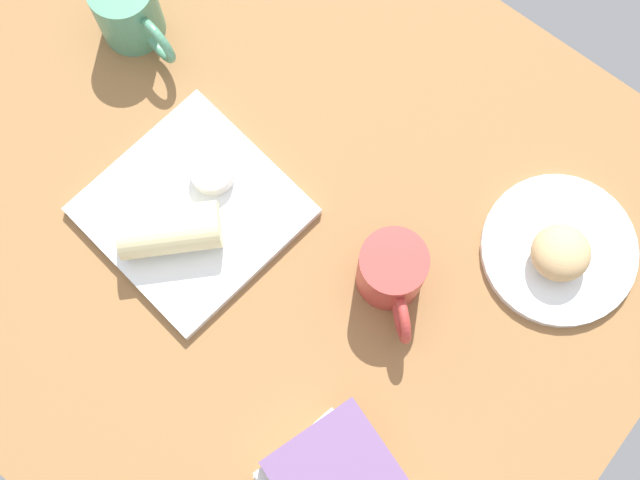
# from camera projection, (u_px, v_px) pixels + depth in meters

# --- Properties ---
(dining_table) EXTENTS (1.10, 0.90, 0.04)m
(dining_table) POSITION_uv_depth(u_px,v_px,m) (251.00, 211.00, 1.17)
(dining_table) COLOR olive
(dining_table) RESTS_ON ground
(round_plate) EXTENTS (0.20, 0.20, 0.01)m
(round_plate) POSITION_uv_depth(u_px,v_px,m) (559.00, 250.00, 1.13)
(round_plate) COLOR white
(round_plate) RESTS_ON dining_table
(scone_pastry) EXTENTS (0.10, 0.10, 0.05)m
(scone_pastry) POSITION_uv_depth(u_px,v_px,m) (561.00, 253.00, 1.09)
(scone_pastry) COLOR tan
(scone_pastry) RESTS_ON round_plate
(square_plate) EXTENTS (0.27, 0.27, 0.02)m
(square_plate) POSITION_uv_depth(u_px,v_px,m) (192.00, 211.00, 1.14)
(square_plate) COLOR white
(square_plate) RESTS_ON dining_table
(sauce_cup) EXTENTS (0.06, 0.06, 0.03)m
(sauce_cup) POSITION_uv_depth(u_px,v_px,m) (212.00, 172.00, 1.13)
(sauce_cup) COLOR silver
(sauce_cup) RESTS_ON square_plate
(breakfast_wrap) EXTENTS (0.13, 0.13, 0.06)m
(breakfast_wrap) POSITION_uv_depth(u_px,v_px,m) (170.00, 230.00, 1.09)
(breakfast_wrap) COLOR beige
(breakfast_wrap) RESTS_ON square_plate
(coffee_mug) EXTENTS (0.14, 0.09, 0.10)m
(coffee_mug) POSITION_uv_depth(u_px,v_px,m) (129.00, 11.00, 1.17)
(coffee_mug) COLOR #4C8C6B
(coffee_mug) RESTS_ON dining_table
(second_mug) EXTENTS (0.12, 0.11, 0.10)m
(second_mug) POSITION_uv_depth(u_px,v_px,m) (392.00, 273.00, 1.08)
(second_mug) COLOR #B23833
(second_mug) RESTS_ON dining_table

